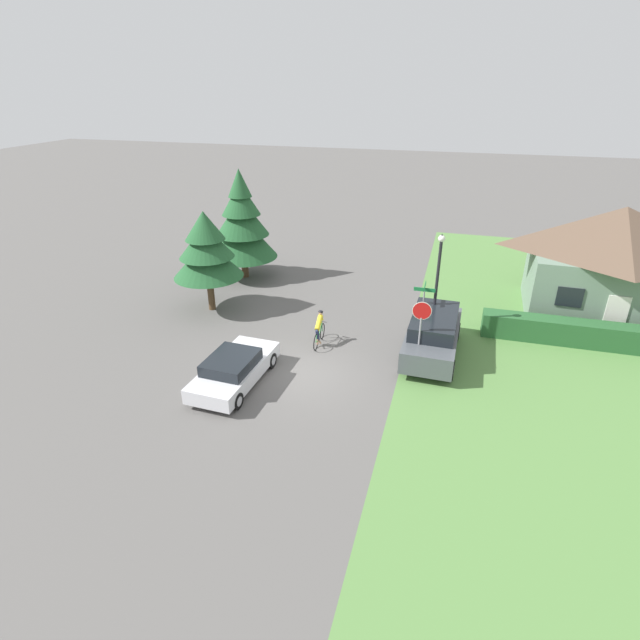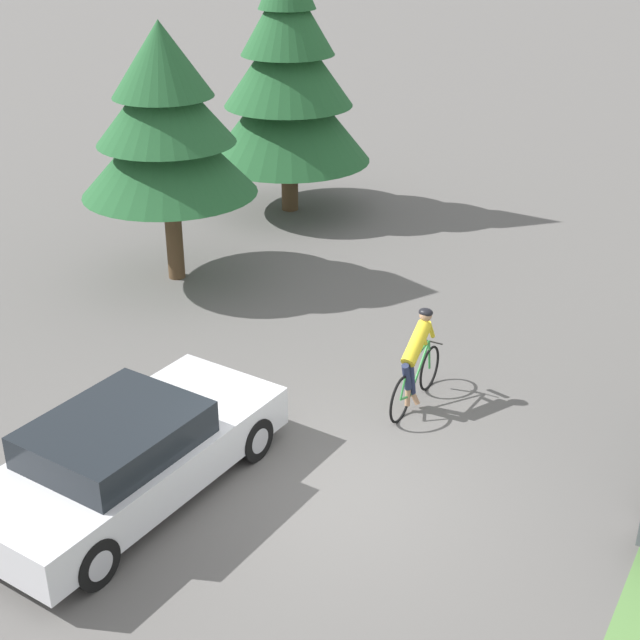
% 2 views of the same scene
% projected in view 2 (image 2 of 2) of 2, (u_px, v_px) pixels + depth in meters
% --- Properties ---
extents(ground_plane, '(140.00, 140.00, 0.00)m').
position_uv_depth(ground_plane, '(334.00, 492.00, 11.59)').
color(ground_plane, '#5B5956').
extents(sedan_left_lane, '(2.06, 4.44, 1.24)m').
position_uv_depth(sedan_left_lane, '(128.00, 455.00, 11.28)').
color(sedan_left_lane, silver).
rests_on(sedan_left_lane, ground).
extents(cyclist, '(0.44, 1.80, 1.51)m').
position_uv_depth(cyclist, '(416.00, 362.00, 13.26)').
color(cyclist, black).
rests_on(cyclist, ground).
extents(conifer_tall_near, '(3.37, 3.37, 4.98)m').
position_uv_depth(conifer_tall_near, '(165.00, 122.00, 16.60)').
color(conifer_tall_near, '#4C3823').
rests_on(conifer_tall_near, ground).
extents(conifer_tall_far, '(3.83, 3.83, 6.17)m').
position_uv_depth(conifer_tall_far, '(288.00, 78.00, 20.38)').
color(conifer_tall_far, '#4C3823').
rests_on(conifer_tall_far, ground).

